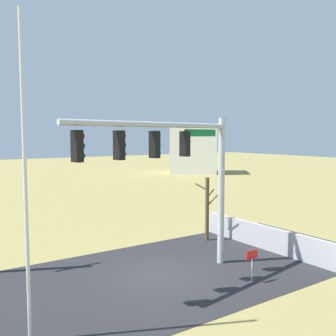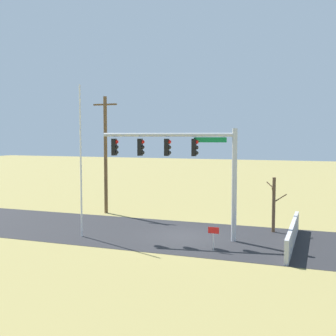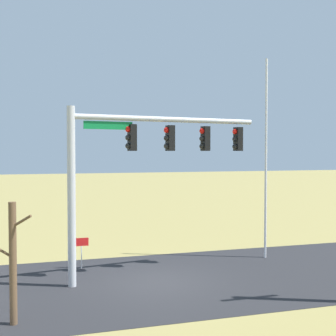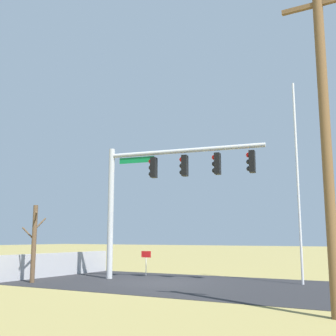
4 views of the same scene
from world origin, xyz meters
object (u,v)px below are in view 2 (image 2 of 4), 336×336
signal_mast (188,159)px  utility_pole (106,153)px  bare_tree (274,204)px  open_sign (214,233)px  flagpole (81,162)px

signal_mast → utility_pole: (-8.23, 5.69, -0.02)m
bare_tree → open_sign: bearing=-113.7°
utility_pole → open_sign: size_ratio=7.13×
signal_mast → open_sign: size_ratio=6.13×
flagpole → utility_pole: bearing=107.6°
bare_tree → flagpole: bearing=-154.4°
flagpole → open_sign: bearing=-3.3°
flagpole → signal_mast: bearing=14.0°
utility_pole → bare_tree: 13.03m
signal_mast → open_sign: (1.94, -1.94, -3.62)m
open_sign → bare_tree: bearing=66.3°
signal_mast → utility_pole: size_ratio=0.86×
open_sign → utility_pole: bearing=143.1°
bare_tree → open_sign: bare_tree is taller
signal_mast → flagpole: size_ratio=0.86×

